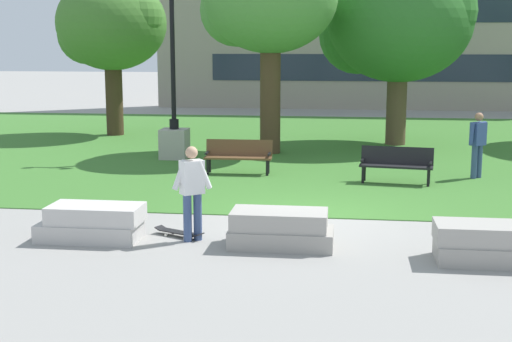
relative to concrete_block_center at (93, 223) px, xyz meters
name	(u,v)px	position (x,y,z in m)	size (l,w,h in m)	color
ground_plane	(311,218)	(3.82, 2.10, -0.31)	(140.00, 140.00, 0.00)	gray
grass_lawn	(327,147)	(3.82, 12.10, -0.30)	(40.00, 20.00, 0.02)	#3D752D
concrete_block_center	(93,223)	(0.00, 0.00, 0.00)	(1.86, 0.90, 0.64)	#BCB7B2
concrete_block_left	(280,229)	(3.39, -0.01, 0.00)	(1.80, 0.90, 0.64)	#9E9991
concrete_block_right	(490,244)	(6.83, -0.48, 0.00)	(1.83, 0.90, 0.64)	#9E9991
person_skateboarder	(192,188)	(1.80, 0.17, 0.66)	(0.71, 0.43, 1.71)	#384C7A
skateboard	(179,232)	(1.50, 0.38, -0.22)	(1.00, 0.62, 0.14)	black
park_bench_near_left	(397,163)	(5.75, 5.96, 0.23)	(1.86, 0.78, 0.90)	black
park_bench_far_left	(239,154)	(1.62, 6.76, 0.23)	(1.81, 0.56, 0.90)	brown
lamp_post_left	(174,123)	(-0.70, 9.01, 0.78)	(1.32, 0.80, 5.32)	#ADA89E
tree_far_right	(397,22)	(6.10, 13.00, 3.88)	(5.19, 4.94, 6.34)	brown
tree_near_left	(111,26)	(-4.36, 14.25, 3.82)	(4.30, 4.09, 5.92)	#42301E
person_bystander_near_lawn	(478,141)	(7.86, 6.90, 0.68)	(0.56, 0.57, 1.71)	#384C7A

